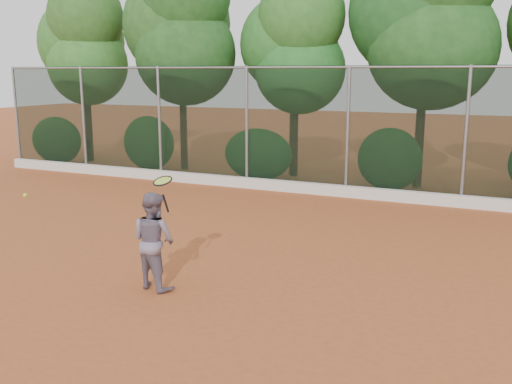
% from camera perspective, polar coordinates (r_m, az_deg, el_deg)
% --- Properties ---
extents(ground, '(80.00, 80.00, 0.00)m').
position_cam_1_polar(ground, '(9.55, -2.49, -8.50)').
color(ground, '#A44F26').
rests_on(ground, ground).
extents(concrete_curb, '(24.00, 0.20, 0.30)m').
position_cam_1_polar(concrete_curb, '(15.67, 8.78, 0.08)').
color(concrete_curb, silver).
rests_on(concrete_curb, ground).
extents(tennis_player, '(0.86, 0.74, 1.54)m').
position_cam_1_polar(tennis_player, '(9.02, -10.19, -4.79)').
color(tennis_player, slate).
rests_on(tennis_player, ground).
extents(chainlink_fence, '(24.09, 0.09, 3.50)m').
position_cam_1_polar(chainlink_fence, '(15.59, 9.16, 6.37)').
color(chainlink_fence, black).
rests_on(chainlink_fence, ground).
extents(foliage_backdrop, '(23.70, 3.63, 7.55)m').
position_cam_1_polar(foliage_backdrop, '(17.60, 9.43, 15.27)').
color(foliage_backdrop, '#3E2918').
rests_on(foliage_backdrop, ground).
extents(tennis_racket, '(0.34, 0.33, 0.56)m').
position_cam_1_polar(tennis_racket, '(8.48, -9.29, 0.84)').
color(tennis_racket, black).
rests_on(tennis_racket, ground).
extents(tennis_ball_in_flight, '(0.07, 0.07, 0.07)m').
position_cam_1_polar(tennis_ball_in_flight, '(9.95, -22.09, -0.30)').
color(tennis_ball_in_flight, '#BEE534').
rests_on(tennis_ball_in_flight, ground).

